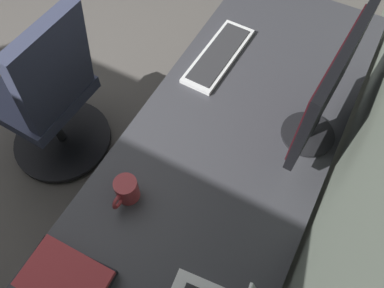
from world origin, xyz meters
The scene contains 7 objects.
floor_plane centered at (0.00, 0.00, 0.00)m, with size 5.65×5.65×0.00m, color #59544F.
desk centered at (0.40, 1.56, 0.67)m, with size 2.32×0.74×0.73m.
monitor_primary centered at (0.04, 1.81, 0.99)m, with size 0.49×0.20×0.46m.
keyboard_main centered at (-0.16, 1.34, 0.74)m, with size 0.42×0.16×0.02m.
book_stack_near centered at (0.89, 1.35, 0.76)m, with size 0.18×0.27×0.06m.
coffee_mug centered at (0.57, 1.36, 0.78)m, with size 0.12×0.08×0.09m.
office_chair centered at (0.25, 0.64, 0.46)m, with size 0.56×0.56×0.97m.
Camera 1 is at (0.93, 1.80, 1.94)m, focal length 35.73 mm.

